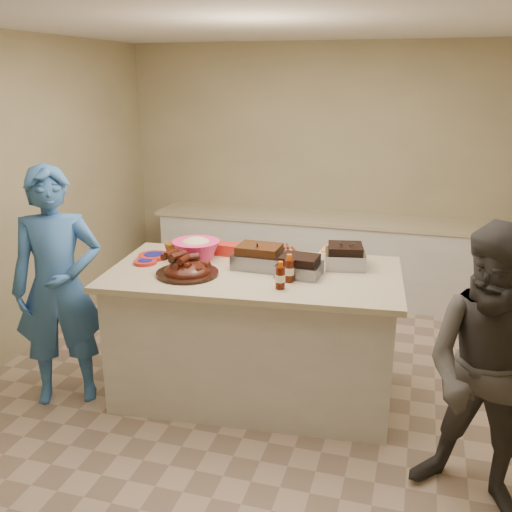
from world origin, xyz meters
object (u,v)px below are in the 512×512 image
(bbq_bottle_a, at_px, (280,289))
(guest_blue, at_px, (71,395))
(island, at_px, (254,392))
(guest_gray, at_px, (476,503))
(roasting_pan, at_px, (345,267))
(coleslaw_bowl, at_px, (197,259))
(rib_platter, at_px, (187,275))
(bbq_bottle_b, at_px, (289,282))
(mustard_bottle, at_px, (244,261))
(plastic_cup, at_px, (172,255))

(bbq_bottle_a, distance_m, guest_blue, 1.90)
(island, relative_size, guest_gray, 1.27)
(island, distance_m, roasting_pan, 1.20)
(bbq_bottle_a, bearing_deg, coleslaw_bowl, 150.41)
(guest_gray, bearing_deg, rib_platter, -176.84)
(island, relative_size, bbq_bottle_b, 10.69)
(island, xyz_separation_m, roasting_pan, (0.62, 0.29, 0.99))
(mustard_bottle, distance_m, guest_gray, 2.22)
(island, bearing_deg, mustard_bottle, 119.45)
(rib_platter, height_order, plastic_cup, rib_platter)
(mustard_bottle, bearing_deg, island, -55.37)
(roasting_pan, height_order, mustard_bottle, mustard_bottle)
(roasting_pan, height_order, plastic_cup, roasting_pan)
(bbq_bottle_a, bearing_deg, plastic_cup, 154.48)
(bbq_bottle_a, bearing_deg, roasting_pan, 58.94)
(roasting_pan, relative_size, mustard_bottle, 2.39)
(roasting_pan, distance_m, guest_gray, 1.76)
(plastic_cup, height_order, guest_blue, plastic_cup)
(bbq_bottle_b, bearing_deg, rib_platter, -175.00)
(island, distance_m, bbq_bottle_a, 1.07)
(plastic_cup, height_order, guest_gray, plastic_cup)
(rib_platter, bearing_deg, bbq_bottle_b, 5.00)
(rib_platter, relative_size, coleslaw_bowl, 1.22)
(rib_platter, xyz_separation_m, bbq_bottle_b, (0.73, 0.06, 0.00))
(rib_platter, distance_m, coleslaw_bowl, 0.36)
(bbq_bottle_a, distance_m, guest_gray, 1.72)
(bbq_bottle_b, distance_m, guest_gray, 1.75)
(roasting_pan, relative_size, bbq_bottle_b, 1.47)
(rib_platter, relative_size, guest_gray, 0.27)
(guest_blue, bearing_deg, island, -9.06)
(roasting_pan, height_order, coleslaw_bowl, coleslaw_bowl)
(island, distance_m, mustard_bottle, 1.02)
(island, distance_m, bbq_bottle_b, 1.05)
(bbq_bottle_b, bearing_deg, roasting_pan, 53.13)
(rib_platter, distance_m, roasting_pan, 1.16)
(coleslaw_bowl, relative_size, plastic_cup, 3.29)
(island, bearing_deg, rib_platter, -159.61)
(coleslaw_bowl, bearing_deg, bbq_bottle_b, -20.01)
(island, bearing_deg, bbq_bottle_a, -52.76)
(coleslaw_bowl, height_order, guest_gray, coleslaw_bowl)
(bbq_bottle_b, bearing_deg, coleslaw_bowl, 159.99)
(rib_platter, xyz_separation_m, guest_blue, (-0.91, -0.23, -0.99))
(plastic_cup, bearing_deg, guest_gray, -23.18)
(island, height_order, guest_blue, island)
(bbq_bottle_b, distance_m, plastic_cup, 1.08)
(guest_gray, bearing_deg, bbq_bottle_a, 178.33)
(rib_platter, distance_m, mustard_bottle, 0.50)
(bbq_bottle_a, height_order, guest_blue, bbq_bottle_a)
(rib_platter, distance_m, bbq_bottle_b, 0.73)
(bbq_bottle_a, bearing_deg, rib_platter, 173.10)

